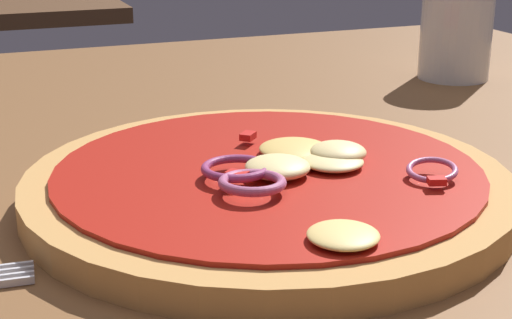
# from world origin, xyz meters

# --- Properties ---
(dining_table) EXTENTS (1.18, 1.03, 0.03)m
(dining_table) POSITION_xyz_m (0.00, 0.00, 0.01)
(dining_table) COLOR brown
(dining_table) RESTS_ON ground
(pizza) EXTENTS (0.30, 0.30, 0.03)m
(pizza) POSITION_xyz_m (0.06, -0.03, 0.04)
(pizza) COLOR tan
(pizza) RESTS_ON dining_table
(beer_glass) EXTENTS (0.07, 0.07, 0.11)m
(beer_glass) POSITION_xyz_m (0.36, 0.21, 0.07)
(beer_glass) COLOR silver
(beer_glass) RESTS_ON dining_table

